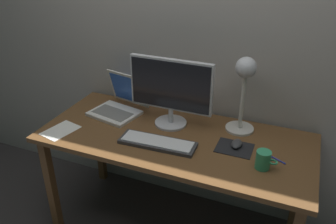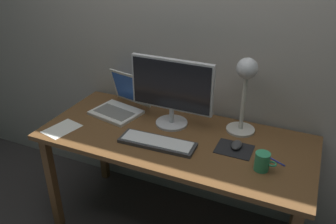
{
  "view_description": "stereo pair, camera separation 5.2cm",
  "coord_description": "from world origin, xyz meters",
  "px_view_note": "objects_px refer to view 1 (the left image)",
  "views": [
    {
      "loc": [
        0.63,
        -1.64,
        1.82
      ],
      "look_at": [
        -0.02,
        -0.05,
        0.92
      ],
      "focal_mm": 37.26,
      "sensor_mm": 36.0,
      "label": 1
    },
    {
      "loc": [
        0.68,
        -1.62,
        1.82
      ],
      "look_at": [
        -0.02,
        -0.05,
        0.92
      ],
      "focal_mm": 37.26,
      "sensor_mm": 36.0,
      "label": 2
    }
  ],
  "objects_px": {
    "mouse": "(237,144)",
    "coffee_mug": "(263,160)",
    "monitor": "(171,89)",
    "keyboard_main": "(158,143)",
    "laptop": "(121,101)",
    "pen": "(274,158)",
    "desk_lamp": "(245,82)"
  },
  "relations": [
    {
      "from": "monitor",
      "to": "laptop",
      "type": "distance_m",
      "value": 0.41
    },
    {
      "from": "keyboard_main",
      "to": "desk_lamp",
      "type": "bearing_deg",
      "value": 40.86
    },
    {
      "from": "keyboard_main",
      "to": "laptop",
      "type": "relative_size",
      "value": 1.25
    },
    {
      "from": "mouse",
      "to": "coffee_mug",
      "type": "distance_m",
      "value": 0.22
    },
    {
      "from": "keyboard_main",
      "to": "coffee_mug",
      "type": "height_order",
      "value": "coffee_mug"
    },
    {
      "from": "mouse",
      "to": "coffee_mug",
      "type": "bearing_deg",
      "value": -40.88
    },
    {
      "from": "monitor",
      "to": "desk_lamp",
      "type": "bearing_deg",
      "value": 13.06
    },
    {
      "from": "coffee_mug",
      "to": "pen",
      "type": "height_order",
      "value": "coffee_mug"
    },
    {
      "from": "keyboard_main",
      "to": "desk_lamp",
      "type": "relative_size",
      "value": 0.97
    },
    {
      "from": "monitor",
      "to": "coffee_mug",
      "type": "height_order",
      "value": "monitor"
    },
    {
      "from": "keyboard_main",
      "to": "pen",
      "type": "distance_m",
      "value": 0.64
    },
    {
      "from": "keyboard_main",
      "to": "mouse",
      "type": "distance_m",
      "value": 0.44
    },
    {
      "from": "monitor",
      "to": "pen",
      "type": "height_order",
      "value": "monitor"
    },
    {
      "from": "coffee_mug",
      "to": "pen",
      "type": "bearing_deg",
      "value": 67.3
    },
    {
      "from": "desk_lamp",
      "to": "mouse",
      "type": "relative_size",
      "value": 4.79
    },
    {
      "from": "desk_lamp",
      "to": "coffee_mug",
      "type": "distance_m",
      "value": 0.47
    },
    {
      "from": "desk_lamp",
      "to": "mouse",
      "type": "xyz_separation_m",
      "value": [
        0.03,
        -0.2,
        -0.29
      ]
    },
    {
      "from": "laptop",
      "to": "pen",
      "type": "xyz_separation_m",
      "value": [
        1.02,
        -0.18,
        -0.06
      ]
    },
    {
      "from": "coffee_mug",
      "to": "pen",
      "type": "xyz_separation_m",
      "value": [
        0.04,
        0.11,
        -0.05
      ]
    },
    {
      "from": "laptop",
      "to": "mouse",
      "type": "height_order",
      "value": "laptop"
    },
    {
      "from": "desk_lamp",
      "to": "pen",
      "type": "height_order",
      "value": "desk_lamp"
    },
    {
      "from": "laptop",
      "to": "coffee_mug",
      "type": "distance_m",
      "value": 1.02
    },
    {
      "from": "laptop",
      "to": "mouse",
      "type": "relative_size",
      "value": 3.7
    },
    {
      "from": "desk_lamp",
      "to": "coffee_mug",
      "type": "bearing_deg",
      "value": -60.68
    },
    {
      "from": "laptop",
      "to": "desk_lamp",
      "type": "xyz_separation_m",
      "value": [
        0.79,
        0.05,
        0.24
      ]
    },
    {
      "from": "keyboard_main",
      "to": "desk_lamp",
      "type": "xyz_separation_m",
      "value": [
        0.39,
        0.34,
        0.3
      ]
    },
    {
      "from": "monitor",
      "to": "laptop",
      "type": "bearing_deg",
      "value": 173.59
    },
    {
      "from": "monitor",
      "to": "keyboard_main",
      "type": "height_order",
      "value": "monitor"
    },
    {
      "from": "coffee_mug",
      "to": "mouse",
      "type": "bearing_deg",
      "value": 139.12
    },
    {
      "from": "desk_lamp",
      "to": "monitor",
      "type": "bearing_deg",
      "value": -166.94
    },
    {
      "from": "mouse",
      "to": "coffee_mug",
      "type": "height_order",
      "value": "coffee_mug"
    },
    {
      "from": "monitor",
      "to": "mouse",
      "type": "relative_size",
      "value": 5.37
    }
  ]
}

